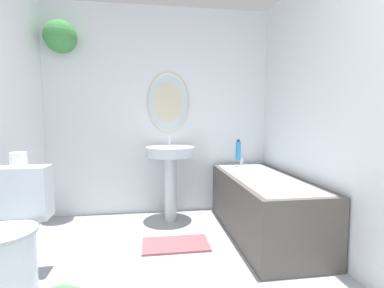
{
  "coord_description": "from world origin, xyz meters",
  "views": [
    {
      "loc": [
        -0.1,
        -0.44,
        1.12
      ],
      "look_at": [
        0.22,
        1.77,
        0.91
      ],
      "focal_mm": 26.0,
      "sensor_mm": 36.0,
      "label": 1
    }
  ],
  "objects_px": {
    "shampoo_bottle": "(238,150)",
    "toilet_paper_roll": "(19,160)",
    "toilet": "(9,241)",
    "pedestal_sink": "(170,163)",
    "bathtub": "(263,204)"
  },
  "relations": [
    {
      "from": "shampoo_bottle",
      "to": "toilet_paper_roll",
      "type": "xyz_separation_m",
      "value": [
        -1.91,
        -1.01,
        0.08
      ]
    },
    {
      "from": "toilet",
      "to": "pedestal_sink",
      "type": "distance_m",
      "value": 1.61
    },
    {
      "from": "toilet_paper_roll",
      "to": "shampoo_bottle",
      "type": "bearing_deg",
      "value": 27.81
    },
    {
      "from": "bathtub",
      "to": "toilet",
      "type": "bearing_deg",
      "value": -162.83
    },
    {
      "from": "shampoo_bottle",
      "to": "toilet",
      "type": "bearing_deg",
      "value": -147.79
    },
    {
      "from": "shampoo_bottle",
      "to": "toilet_paper_roll",
      "type": "bearing_deg",
      "value": -152.19
    },
    {
      "from": "shampoo_bottle",
      "to": "toilet_paper_roll",
      "type": "height_order",
      "value": "toilet_paper_roll"
    },
    {
      "from": "pedestal_sink",
      "to": "bathtub",
      "type": "bearing_deg",
      "value": -30.46
    },
    {
      "from": "pedestal_sink",
      "to": "toilet_paper_roll",
      "type": "relative_size",
      "value": 8.32
    },
    {
      "from": "toilet",
      "to": "bathtub",
      "type": "xyz_separation_m",
      "value": [
        1.97,
        0.61,
        -0.03
      ]
    },
    {
      "from": "toilet",
      "to": "toilet_paper_roll",
      "type": "distance_m",
      "value": 0.54
    },
    {
      "from": "toilet",
      "to": "shampoo_bottle",
      "type": "relative_size",
      "value": 3.32
    },
    {
      "from": "pedestal_sink",
      "to": "toilet_paper_roll",
      "type": "bearing_deg",
      "value": -140.67
    },
    {
      "from": "pedestal_sink",
      "to": "shampoo_bottle",
      "type": "xyz_separation_m",
      "value": [
        0.79,
        0.09,
        0.11
      ]
    },
    {
      "from": "bathtub",
      "to": "shampoo_bottle",
      "type": "xyz_separation_m",
      "value": [
        -0.06,
        0.59,
        0.46
      ]
    }
  ]
}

